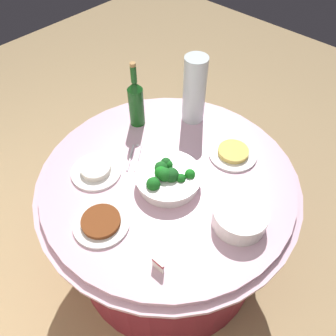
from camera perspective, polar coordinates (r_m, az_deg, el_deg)
The scene contains 11 objects.
ground_plane at distance 2.07m, azimuth -0.00°, elevation -14.48°, with size 6.00×6.00×0.00m, color tan.
buffet_table at distance 1.75m, azimuth -0.00°, elevation -8.97°, with size 1.16×1.16×0.74m.
broccoli_bowl at distance 1.39m, azimuth -0.01°, elevation -1.62°, with size 0.28×0.28×0.11m.
plate_stack at distance 1.31m, azimuth 12.17°, elevation -8.15°, with size 0.21×0.21×0.08m.
wine_bottle at distance 1.62m, azimuth -5.49°, elevation 11.17°, with size 0.07×0.07×0.34m.
decorative_fruit_vase at distance 1.63m, azimuth 4.49°, elevation 12.53°, with size 0.11×0.11×0.34m.
serving_tongs at distance 1.53m, azimuth -5.72°, elevation 1.94°, with size 0.13×0.15×0.01m.
food_plate_noodles at distance 1.55m, azimuth 11.02°, elevation 2.55°, with size 0.22×0.22×0.03m.
food_plate_stir_fry at distance 1.32m, azimuth -11.33°, elevation -9.09°, with size 0.22×0.22×0.03m.
food_plate_rice at distance 1.49m, azimuth -12.17°, elevation -0.36°, with size 0.22×0.22×0.04m.
label_placard_front at distance 1.20m, azimuth -1.70°, elevation -16.22°, with size 0.05×0.01×0.05m.
Camera 1 is at (-0.63, 0.68, 1.86)m, focal length 35.69 mm.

